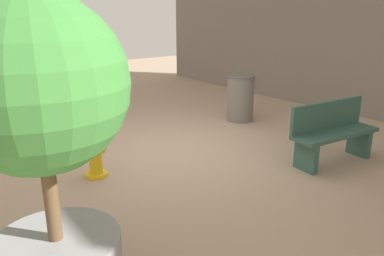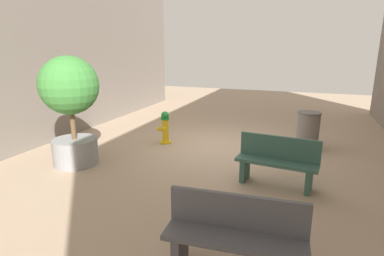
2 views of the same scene
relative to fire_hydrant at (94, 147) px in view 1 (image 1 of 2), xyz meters
name	(u,v)px [view 1 (image 1 of 2)]	position (x,y,z in m)	size (l,w,h in m)	color
ground_plane	(174,150)	(-1.51, -0.20, -0.45)	(23.40, 23.40, 0.00)	tan
fire_hydrant	(94,147)	(0.00, 0.00, 0.00)	(0.39, 0.42, 0.90)	gold
bench_near	(332,132)	(-3.18, 1.72, 0.04)	(1.57, 0.61, 0.95)	#33594C
planter_tree	(43,131)	(1.25, 2.16, 1.02)	(1.28, 1.28, 2.44)	gray
trash_bin	(240,98)	(-3.72, -0.85, 0.04)	(0.60, 0.60, 0.99)	slate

